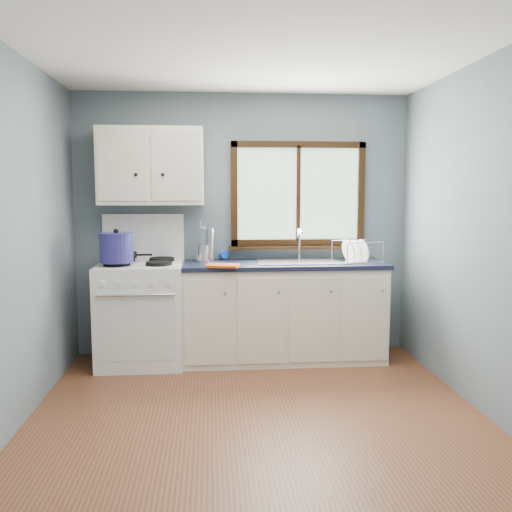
{
  "coord_description": "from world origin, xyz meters",
  "views": [
    {
      "loc": [
        -0.32,
        -3.44,
        1.55
      ],
      "look_at": [
        0.05,
        0.9,
        1.05
      ],
      "focal_mm": 38.0,
      "sensor_mm": 36.0,
      "label": 1
    }
  ],
  "objects": [
    {
      "name": "floor",
      "position": [
        0.0,
        0.0,
        -0.01
      ],
      "size": [
        3.2,
        3.6,
        0.02
      ],
      "primitive_type": "cube",
      "color": "brown",
      "rests_on": "ground"
    },
    {
      "name": "ceiling",
      "position": [
        0.0,
        0.0,
        2.51
      ],
      "size": [
        3.2,
        3.6,
        0.02
      ],
      "primitive_type": "cube",
      "color": "white",
      "rests_on": "wall_back"
    },
    {
      "name": "wall_back",
      "position": [
        0.0,
        1.81,
        1.25
      ],
      "size": [
        3.2,
        0.02,
        2.5
      ],
      "primitive_type": "cube",
      "color": "slate",
      "rests_on": "ground"
    },
    {
      "name": "wall_front",
      "position": [
        0.0,
        -1.81,
        1.25
      ],
      "size": [
        3.2,
        0.02,
        2.5
      ],
      "primitive_type": "cube",
      "color": "slate",
      "rests_on": "ground"
    },
    {
      "name": "wall_left",
      "position": [
        -1.61,
        0.0,
        1.25
      ],
      "size": [
        0.02,
        3.6,
        2.5
      ],
      "primitive_type": "cube",
      "color": "slate",
      "rests_on": "ground"
    },
    {
      "name": "wall_right",
      "position": [
        1.61,
        0.0,
        1.25
      ],
      "size": [
        0.02,
        3.6,
        2.5
      ],
      "primitive_type": "cube",
      "color": "slate",
      "rests_on": "ground"
    },
    {
      "name": "gas_range",
      "position": [
        -0.95,
        1.47,
        0.49
      ],
      "size": [
        0.76,
        0.69,
        1.36
      ],
      "color": "white",
      "rests_on": "floor"
    },
    {
      "name": "base_cabinets",
      "position": [
        0.36,
        1.49,
        0.41
      ],
      "size": [
        1.85,
        0.6,
        0.88
      ],
      "color": "#F1E5C7",
      "rests_on": "floor"
    },
    {
      "name": "countertop",
      "position": [
        0.36,
        1.49,
        0.9
      ],
      "size": [
        1.89,
        0.64,
        0.04
      ],
      "primitive_type": "cube",
      "color": "black",
      "rests_on": "base_cabinets"
    },
    {
      "name": "sink",
      "position": [
        0.54,
        1.49,
        0.86
      ],
      "size": [
        0.84,
        0.46,
        0.44
      ],
      "color": "silver",
      "rests_on": "countertop"
    },
    {
      "name": "window",
      "position": [
        0.54,
        1.77,
        1.48
      ],
      "size": [
        1.36,
        0.1,
        1.03
      ],
      "color": "#9EC6A8",
      "rests_on": "wall_back"
    },
    {
      "name": "upper_cabinets",
      "position": [
        -0.85,
        1.63,
        1.8
      ],
      "size": [
        0.95,
        0.35,
        0.7
      ],
      "color": "#F1E5C7",
      "rests_on": "wall_back"
    },
    {
      "name": "skillet",
      "position": [
        -1.13,
        1.61,
        0.99
      ],
      "size": [
        0.43,
        0.29,
        0.06
      ],
      "rotation": [
        0.0,
        0.0,
        0.06
      ],
      "color": "black",
      "rests_on": "gas_range"
    },
    {
      "name": "stockpot",
      "position": [
        -1.13,
        1.3,
        1.09
      ],
      "size": [
        0.38,
        0.38,
        0.29
      ],
      "rotation": [
        0.0,
        0.0,
        -0.34
      ],
      "color": "navy",
      "rests_on": "gas_range"
    },
    {
      "name": "utensil_crock",
      "position": [
        -0.39,
        1.61,
        1.0
      ],
      "size": [
        0.13,
        0.13,
        0.4
      ],
      "rotation": [
        0.0,
        0.0,
        0.05
      ],
      "color": "silver",
      "rests_on": "countertop"
    },
    {
      "name": "thermos",
      "position": [
        -0.32,
        1.64,
        1.07
      ],
      "size": [
        0.09,
        0.09,
        0.31
      ],
      "primitive_type": "cylinder",
      "rotation": [
        0.0,
        0.0,
        0.34
      ],
      "color": "silver",
      "rests_on": "countertop"
    },
    {
      "name": "soap_bottle",
      "position": [
        -0.18,
        1.75,
        1.04
      ],
      "size": [
        0.12,
        0.12,
        0.24
      ],
      "primitive_type": "imported",
      "rotation": [
        0.0,
        0.0,
        0.33
      ],
      "color": "blue",
      "rests_on": "countertop"
    },
    {
      "name": "dish_towel",
      "position": [
        -0.21,
        1.24,
        0.93
      ],
      "size": [
        0.31,
        0.26,
        0.02
      ],
      "primitive_type": "cube",
      "rotation": [
        0.0,
        0.0,
        -0.24
      ],
      "color": "#C84D10",
      "rests_on": "countertop"
    },
    {
      "name": "dish_rack",
      "position": [
        1.04,
        1.49,
        0.97
      ],
      "size": [
        0.47,
        0.41,
        0.21
      ],
      "rotation": [
        0.0,
        0.0,
        0.29
      ],
      "color": "silver",
      "rests_on": "countertop"
    }
  ]
}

